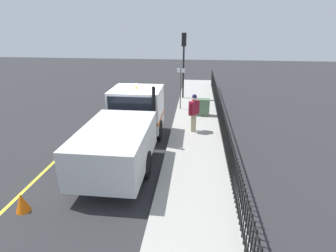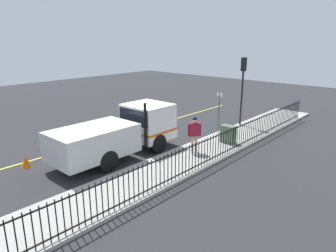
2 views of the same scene
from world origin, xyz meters
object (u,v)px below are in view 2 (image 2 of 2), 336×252
work_truck (124,130)px  street_sign (219,108)px  worker_standing (194,131)px  utility_cabinet (228,134)px  traffic_light_near (243,78)px  traffic_cone (26,161)px

work_truck → street_sign: bearing=73.2°
worker_standing → utility_cabinet: bearing=-150.7°
traffic_light_near → traffic_cone: size_ratio=7.56×
traffic_light_near → utility_cabinet: 4.69m
utility_cabinet → street_sign: size_ratio=0.37×
work_truck → worker_standing: bearing=41.1°
utility_cabinet → street_sign: 2.02m
worker_standing → traffic_light_near: (-0.85, 6.12, 1.94)m
utility_cabinet → traffic_cone: (-5.19, -8.69, -0.32)m
worker_standing → traffic_light_near: traffic_light_near is taller
utility_cabinet → street_sign: (-1.32, 1.06, 1.10)m
work_truck → worker_standing: 3.44m
worker_standing → street_sign: bearing=-126.3°
work_truck → utility_cabinet: bearing=56.9°
worker_standing → street_sign: street_sign is taller
utility_cabinet → street_sign: bearing=141.0°
traffic_cone → street_sign: bearing=68.3°
worker_standing → utility_cabinet: 2.56m
traffic_light_near → street_sign: (-0.01, -2.62, -1.49)m
work_truck → traffic_cone: work_truck is taller
utility_cabinet → street_sign: street_sign is taller
traffic_light_near → traffic_cone: traffic_light_near is taller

